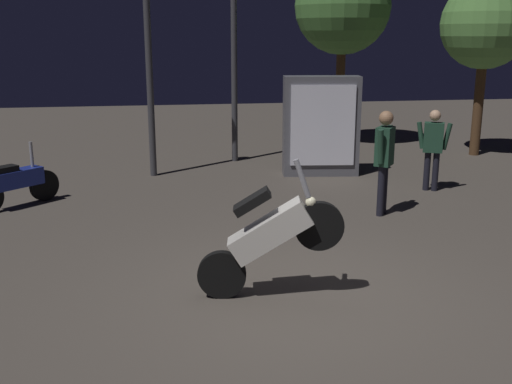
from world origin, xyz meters
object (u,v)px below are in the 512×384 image
Objects in this scene: person_bystander_far at (384,153)px; streetlamp_far at (148,33)px; motorcycle_white_foreground at (270,236)px; motorcycle_blue_parked_left at (16,183)px; kiosk_billboard at (321,126)px; streetlamp_near at (234,33)px; person_rider_beside at (433,143)px.

streetlamp_far is at bearing -6.84° from person_bystander_far.
person_bystander_far is at bearing 59.26° from motorcycle_white_foreground.
motorcycle_blue_parked_left is 6.16m from kiosk_billboard.
kiosk_billboard is at bearing -28.34° from motorcycle_blue_parked_left.
streetlamp_near is 1.00× the size of streetlamp_far.
motorcycle_blue_parked_left is 0.60× the size of kiosk_billboard.
streetlamp_far reaches higher than kiosk_billboard.
person_bystander_far is 5.55m from streetlamp_far.
person_bystander_far reaches higher than motorcycle_white_foreground.
motorcycle_white_foreground reaches higher than person_rider_beside.
kiosk_billboard is at bearing -7.51° from streetlamp_far.
kiosk_billboard reaches higher than person_bystander_far.
streetlamp_near is at bearing 33.40° from streetlamp_far.
motorcycle_white_foreground is at bearing -15.19° from person_rider_beside.
person_rider_beside is at bearing -22.04° from streetlamp_far.
motorcycle_white_foreground is 0.36× the size of streetlamp_near.
person_rider_beside is at bearing -100.74° from person_bystander_far.
kiosk_billboard is at bearing -106.71° from person_rider_beside.
streetlamp_far is (-5.31, 2.15, 2.05)m from person_rider_beside.
streetlamp_far is (-1.92, -1.27, -0.01)m from streetlamp_near.
person_bystander_far is at bearing -20.08° from person_rider_beside.
person_rider_beside is at bearing 56.63° from motorcycle_white_foreground.
kiosk_billboard reaches higher than motorcycle_white_foreground.
person_bystander_far is (6.15, -1.45, 0.61)m from motorcycle_blue_parked_left.
person_rider_beside is (7.67, -0.04, 0.48)m from motorcycle_blue_parked_left.
motorcycle_blue_parked_left is at bearing 23.05° from person_bystander_far.
motorcycle_blue_parked_left is (-3.69, 4.43, -0.31)m from motorcycle_white_foreground.
person_bystander_far is at bearing -43.18° from streetlamp_far.
person_bystander_far is 0.38× the size of streetlamp_far.
motorcycle_white_foreground is at bearing 86.77° from person_bystander_far.
motorcycle_white_foreground reaches higher than motorcycle_blue_parked_left.
motorcycle_white_foreground is at bearing -94.28° from streetlamp_near.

